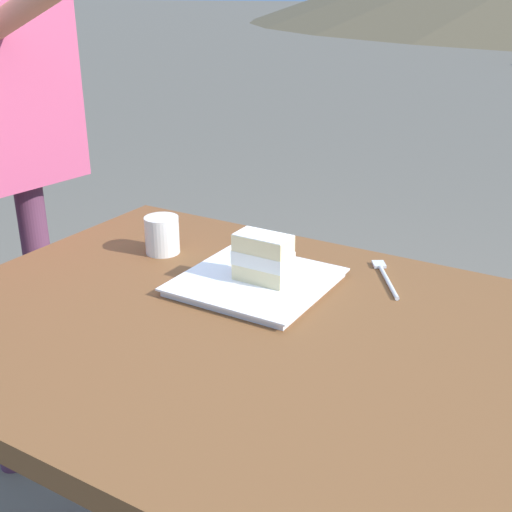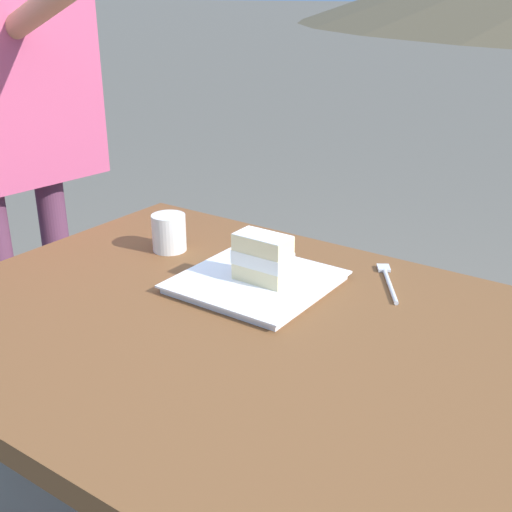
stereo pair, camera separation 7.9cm
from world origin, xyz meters
The scene contains 6 objects.
patio_table centered at (0.00, 0.00, 0.65)m, with size 1.14×0.82×0.77m.
dessert_plate centered at (-0.08, 0.13, 0.78)m, with size 0.26×0.26×0.02m.
cake_slice centered at (-0.06, 0.13, 0.83)m, with size 0.10×0.06×0.09m.
dessert_fork centered at (0.12, 0.29, 0.78)m, with size 0.11×0.15×0.01m.
coffee_cup centered at (-0.33, 0.18, 0.81)m, with size 0.07×0.07×0.08m.
diner_person centered at (-0.88, 0.22, 1.09)m, with size 0.59×0.46×1.63m.
Camera 2 is at (0.55, -0.76, 1.28)m, focal length 45.10 mm.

